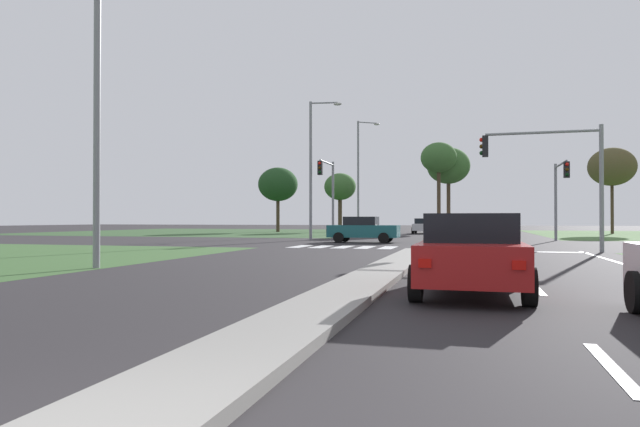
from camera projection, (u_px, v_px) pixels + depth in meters
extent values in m
plane|color=#282628|center=(432.00, 244.00, 31.74)|extent=(200.00, 200.00, 0.00)
cube|color=#2D4C28|center=(219.00, 232.00, 62.16)|extent=(35.00, 35.00, 0.01)
cube|color=gray|center=(378.00, 274.00, 13.43)|extent=(1.20, 22.00, 0.14)
cube|color=gray|center=(449.00, 233.00, 55.83)|extent=(1.20, 36.00, 0.14)
cube|color=silver|center=(612.00, 367.00, 5.21)|extent=(0.14, 2.00, 0.01)
cube|color=silver|center=(538.00, 289.00, 10.99)|extent=(0.14, 2.00, 0.01)
cube|color=silver|center=(515.00, 265.00, 16.77)|extent=(0.14, 2.00, 0.01)
cube|color=silver|center=(504.00, 254.00, 22.55)|extent=(0.14, 2.00, 0.01)
cube|color=silver|center=(509.00, 251.00, 23.98)|extent=(6.40, 0.50, 0.01)
cube|color=silver|center=(300.00, 246.00, 28.44)|extent=(0.70, 2.80, 0.01)
cube|color=silver|center=(321.00, 247.00, 28.13)|extent=(0.70, 2.80, 0.01)
cube|color=silver|center=(343.00, 247.00, 27.82)|extent=(0.70, 2.80, 0.01)
cube|color=silver|center=(365.00, 247.00, 27.52)|extent=(0.70, 2.80, 0.01)
cube|color=silver|center=(388.00, 248.00, 27.21)|extent=(0.70, 2.80, 0.01)
cube|color=#B7B7BC|center=(423.00, 227.00, 54.32)|extent=(1.72, 4.41, 0.67)
cube|color=black|center=(423.00, 221.00, 54.47)|extent=(1.52, 2.03, 0.52)
cube|color=red|center=(431.00, 226.00, 56.29)|extent=(0.20, 0.04, 0.14)
cube|color=red|center=(418.00, 226.00, 56.64)|extent=(0.20, 0.04, 0.14)
cylinder|color=black|center=(431.00, 231.00, 52.73)|extent=(0.22, 0.64, 0.64)
cylinder|color=black|center=(413.00, 231.00, 53.19)|extent=(0.22, 0.64, 0.64)
cylinder|color=black|center=(433.00, 230.00, 55.45)|extent=(0.22, 0.64, 0.64)
cylinder|color=black|center=(416.00, 230.00, 55.91)|extent=(0.22, 0.64, 0.64)
cube|color=#19565B|center=(364.00, 231.00, 33.44)|extent=(4.27, 1.80, 0.74)
cube|color=black|center=(361.00, 221.00, 33.48)|extent=(1.97, 1.58, 0.52)
cube|color=red|center=(332.00, 230.00, 34.67)|extent=(0.04, 0.20, 0.14)
cube|color=red|center=(327.00, 230.00, 33.36)|extent=(0.04, 0.20, 0.14)
cylinder|color=black|center=(388.00, 237.00, 33.93)|extent=(0.64, 0.22, 0.64)
cylinder|color=black|center=(384.00, 238.00, 32.20)|extent=(0.64, 0.22, 0.64)
cylinder|color=black|center=(345.00, 237.00, 34.66)|extent=(0.64, 0.22, 0.64)
cylinder|color=black|center=(339.00, 238.00, 32.93)|extent=(0.64, 0.22, 0.64)
cube|color=#A31919|center=(471.00, 259.00, 10.44)|extent=(1.83, 4.31, 0.68)
cube|color=black|center=(471.00, 228.00, 10.30)|extent=(1.61, 1.98, 0.52)
cube|color=red|center=(425.00, 263.00, 8.53)|extent=(0.20, 0.04, 0.14)
cube|color=red|center=(519.00, 265.00, 8.16)|extent=(0.20, 0.04, 0.14)
cylinder|color=black|center=(428.00, 269.00, 12.00)|extent=(0.22, 0.64, 0.64)
cylinder|color=black|center=(516.00, 271.00, 11.52)|extent=(0.22, 0.64, 0.64)
cylinder|color=black|center=(416.00, 283.00, 9.35)|extent=(0.22, 0.64, 0.64)
cylinder|color=black|center=(529.00, 287.00, 8.86)|extent=(0.22, 0.64, 0.64)
cylinder|color=black|center=(637.00, 292.00, 8.22)|extent=(0.22, 0.64, 0.64)
cylinder|color=gray|center=(556.00, 202.00, 36.09)|extent=(0.18, 0.18, 5.10)
cylinder|color=gray|center=(561.00, 164.00, 34.02)|extent=(0.12, 4.35, 0.12)
cube|color=black|center=(567.00, 170.00, 31.93)|extent=(0.32, 0.26, 0.95)
sphere|color=red|center=(567.00, 164.00, 31.77)|extent=(0.20, 0.20, 0.20)
sphere|color=#3A2405|center=(567.00, 169.00, 31.77)|extent=(0.20, 0.20, 0.20)
sphere|color=black|center=(567.00, 175.00, 31.77)|extent=(0.20, 0.20, 0.20)
cylinder|color=gray|center=(602.00, 188.00, 23.38)|extent=(0.18, 0.18, 5.50)
cylinder|color=gray|center=(542.00, 133.00, 24.04)|extent=(4.77, 0.12, 0.12)
cube|color=black|center=(485.00, 146.00, 24.67)|extent=(0.26, 0.32, 0.95)
sphere|color=red|center=(482.00, 140.00, 24.72)|extent=(0.20, 0.20, 0.20)
sphere|color=#3A2405|center=(482.00, 146.00, 24.72)|extent=(0.20, 0.20, 0.20)
sphere|color=black|center=(482.00, 153.00, 24.71)|extent=(0.20, 0.20, 0.20)
cylinder|color=gray|center=(333.00, 200.00, 40.16)|extent=(0.18, 0.18, 5.66)
cylinder|color=gray|center=(327.00, 163.00, 38.48)|extent=(0.12, 3.54, 0.12)
cube|color=black|center=(320.00, 168.00, 36.77)|extent=(0.32, 0.26, 0.95)
sphere|color=red|center=(320.00, 163.00, 36.62)|extent=(0.20, 0.20, 0.20)
sphere|color=#3A2405|center=(320.00, 168.00, 36.62)|extent=(0.20, 0.20, 0.20)
sphere|color=black|center=(320.00, 172.00, 36.61)|extent=(0.20, 0.20, 0.20)
cylinder|color=gray|center=(97.00, 113.00, 15.89)|extent=(0.20, 0.20, 9.02)
cylinder|color=gray|center=(311.00, 171.00, 37.04)|extent=(0.20, 0.20, 9.42)
cylinder|color=gray|center=(324.00, 103.00, 36.98)|extent=(1.84, 0.38, 0.10)
ellipsoid|color=#B2B2A8|center=(338.00, 104.00, 36.87)|extent=(0.56, 0.28, 0.20)
cylinder|color=gray|center=(358.00, 177.00, 52.60)|extent=(0.20, 0.20, 10.92)
cylinder|color=gray|center=(367.00, 123.00, 52.98)|extent=(1.67, 1.19, 0.10)
ellipsoid|color=#B2B2A8|center=(377.00, 124.00, 53.29)|extent=(0.56, 0.28, 0.20)
cylinder|color=#335184|center=(444.00, 231.00, 44.81)|extent=(0.16, 0.16, 0.72)
cylinder|color=#232833|center=(444.00, 222.00, 44.81)|extent=(0.34, 0.34, 0.75)
sphere|color=tan|center=(444.00, 216.00, 44.82)|extent=(0.21, 0.21, 0.21)
cylinder|color=#423323|center=(278.00, 214.00, 61.95)|extent=(0.39, 0.39, 4.16)
ellipsoid|color=#1E421E|center=(278.00, 184.00, 61.98)|extent=(4.50, 4.50, 3.83)
cylinder|color=#423323|center=(340.00, 214.00, 62.53)|extent=(0.46, 0.46, 4.17)
ellipsoid|color=#38602D|center=(340.00, 187.00, 62.57)|extent=(3.63, 3.63, 3.09)
cylinder|color=#423323|center=(439.00, 200.00, 56.21)|extent=(0.38, 0.38, 6.79)
ellipsoid|color=#38602D|center=(439.00, 157.00, 56.25)|extent=(3.68, 3.68, 3.13)
cylinder|color=#423323|center=(449.00, 205.00, 58.20)|extent=(0.40, 0.40, 5.90)
ellipsoid|color=#38602D|center=(448.00, 166.00, 58.25)|extent=(4.55, 4.55, 3.87)
cylinder|color=#423323|center=(612.00, 206.00, 53.57)|extent=(0.29, 0.29, 5.38)
ellipsoid|color=#4C4728|center=(612.00, 167.00, 53.61)|extent=(4.42, 4.42, 3.76)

